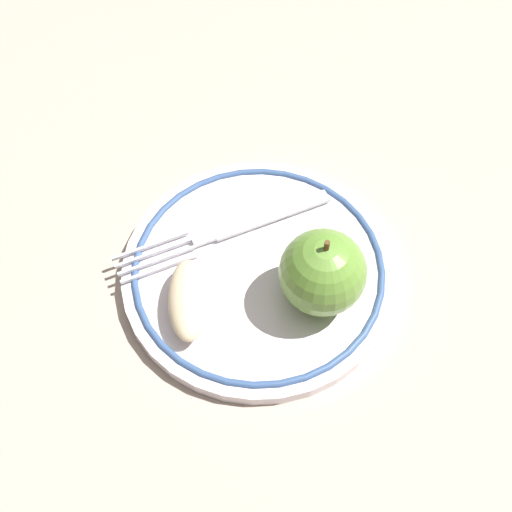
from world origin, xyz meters
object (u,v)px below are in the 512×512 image
Objects in this scene: plate at (256,273)px; fork at (231,230)px; apple_red_whole at (323,272)px; apple_slice_front at (186,298)px.

plate is 1.20× the size of fork.
plate is 0.07m from apple_red_whole.
plate is at bearing 95.81° from fork.
plate is at bearing 118.07° from apple_slice_front.
plate is 2.96× the size of apple_red_whole.
apple_slice_front is at bearing 169.00° from plate.
apple_red_whole is at bearing 91.93° from apple_slice_front.
apple_slice_front reaches higher than plate.
fork is at bearing 151.32° from apple_slice_front.
apple_red_whole is 0.11m from apple_slice_front.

